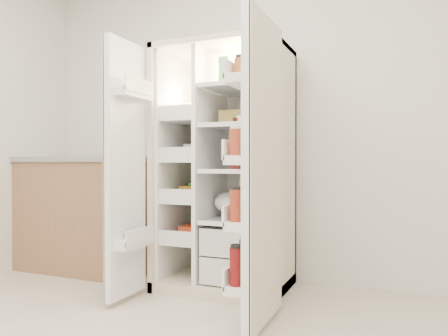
% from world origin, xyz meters
% --- Properties ---
extents(wall_back, '(4.00, 0.02, 2.70)m').
position_xyz_m(wall_back, '(0.00, 2.00, 1.35)').
color(wall_back, silver).
rests_on(wall_back, floor).
extents(refrigerator, '(0.92, 0.70, 1.80)m').
position_xyz_m(refrigerator, '(-0.08, 1.65, 0.74)').
color(refrigerator, beige).
rests_on(refrigerator, floor).
extents(freezer_door, '(0.15, 0.40, 1.72)m').
position_xyz_m(freezer_door, '(-0.60, 1.05, 0.89)').
color(freezer_door, white).
rests_on(freezer_door, floor).
extents(fridge_door, '(0.17, 0.58, 1.72)m').
position_xyz_m(fridge_door, '(0.38, 0.96, 0.87)').
color(fridge_door, white).
rests_on(fridge_door, floor).
extents(kitchen_counter, '(1.36, 0.73, 0.99)m').
position_xyz_m(kitchen_counter, '(-1.49, 1.68, 0.50)').
color(kitchen_counter, '#956A4A').
rests_on(kitchen_counter, floor).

